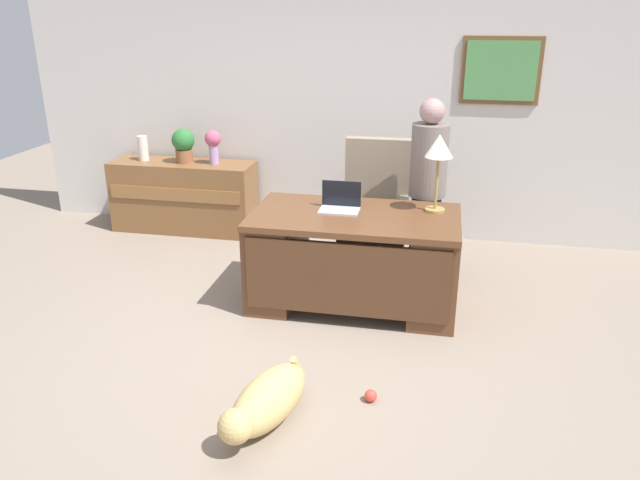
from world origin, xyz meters
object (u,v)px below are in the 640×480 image
(desk, at_px, (354,257))
(dog_toy_ball, at_px, (371,396))
(armchair, at_px, (375,213))
(desk_lamp, at_px, (439,151))
(vase_with_flowers, at_px, (213,143))
(dog_lying, at_px, (266,402))
(laptop, at_px, (340,203))
(potted_plant, at_px, (183,144))
(person_standing, at_px, (427,189))
(vase_empty, at_px, (143,148))
(credenza, at_px, (184,196))

(desk, distance_m, dog_toy_ball, 1.41)
(dog_toy_ball, bearing_deg, armchair, 96.39)
(desk_lamp, bearing_deg, armchair, 130.81)
(desk, relative_size, vase_with_flowers, 4.65)
(dog_lying, xyz_separation_m, laptop, (0.14, 1.78, 0.68))
(armchair, relative_size, desk_lamp, 1.90)
(laptop, height_order, potted_plant, potted_plant)
(dog_lying, bearing_deg, armchair, 82.33)
(armchair, bearing_deg, person_standing, -21.64)
(armchair, distance_m, vase_with_flowers, 1.93)
(laptop, relative_size, vase_empty, 1.20)
(desk, height_order, dog_toy_ball, desk)
(credenza, xyz_separation_m, person_standing, (2.63, -0.76, 0.45))
(credenza, bearing_deg, person_standing, -16.19)
(potted_plant, height_order, dog_toy_ball, potted_plant)
(potted_plant, bearing_deg, credenza, -177.93)
(armchair, bearing_deg, vase_with_flowers, 162.08)
(armchair, xyz_separation_m, laptop, (-0.20, -0.75, 0.32))
(person_standing, bearing_deg, laptop, -140.32)
(laptop, xyz_separation_m, potted_plant, (-1.91, 1.33, 0.12))
(vase_empty, bearing_deg, dog_toy_ball, -44.32)
(desk, relative_size, dog_lying, 1.98)
(laptop, relative_size, vase_with_flowers, 0.90)
(vase_with_flowers, relative_size, vase_empty, 1.34)
(credenza, xyz_separation_m, vase_with_flowers, (0.37, 0.00, 0.60))
(vase_with_flowers, bearing_deg, potted_plant, 180.00)
(potted_plant, xyz_separation_m, dog_toy_ball, (2.36, -2.76, -0.92))
(desk_lamp, bearing_deg, vase_with_flowers, 152.46)
(desk_lamp, bearing_deg, potted_plant, 155.48)
(desk_lamp, height_order, vase_with_flowers, desk_lamp)
(laptop, xyz_separation_m, desk_lamp, (0.76, 0.11, 0.44))
(dog_lying, relative_size, vase_with_flowers, 2.35)
(vase_empty, height_order, potted_plant, potted_plant)
(potted_plant, bearing_deg, dog_toy_ball, -49.50)
(armchair, xyz_separation_m, vase_empty, (-2.58, 0.58, 0.38))
(laptop, distance_m, vase_with_flowers, 2.07)
(desk_lamp, bearing_deg, dog_toy_ball, -101.31)
(laptop, bearing_deg, potted_plant, 145.24)
(laptop, bearing_deg, desk, -41.03)
(credenza, xyz_separation_m, laptop, (1.95, -1.32, 0.46))
(dog_toy_ball, bearing_deg, laptop, 107.33)
(vase_with_flowers, bearing_deg, dog_toy_ball, -53.74)
(dog_lying, height_order, desk_lamp, desk_lamp)
(armchair, bearing_deg, potted_plant, 164.76)
(dog_lying, relative_size, vase_empty, 3.14)
(laptop, bearing_deg, dog_toy_ball, -72.67)
(desk, bearing_deg, person_standing, 51.50)
(credenza, relative_size, dog_lying, 1.85)
(dog_lying, height_order, potted_plant, potted_plant)
(desk, bearing_deg, vase_with_flowers, 139.87)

